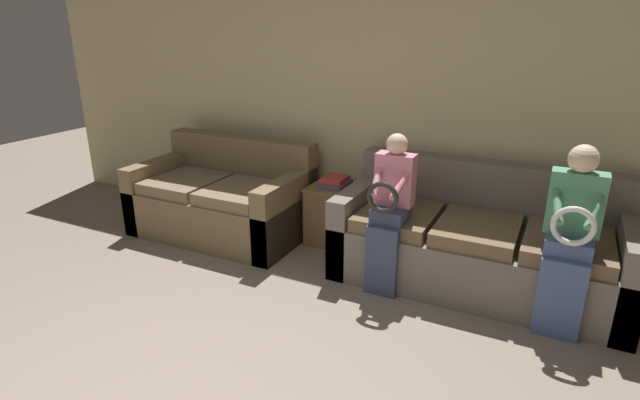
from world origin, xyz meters
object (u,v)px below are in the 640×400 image
couch_main (478,244)px  couch_side (223,201)px  book_stack (335,182)px  child_right_seated (571,234)px  side_shelf (336,212)px  child_left_seated (390,208)px

couch_main → couch_side: couch_main is taller
couch_side → book_stack: size_ratio=5.26×
couch_side → child_right_seated: size_ratio=1.31×
couch_side → side_shelf: size_ratio=2.98×
child_right_seated → book_stack: size_ratio=4.03×
couch_main → book_stack: 1.38m
child_left_seated → book_stack: bearing=140.3°
child_left_seated → couch_main: bearing=33.7°
child_right_seated → book_stack: child_right_seated is taller
couch_main → child_left_seated: 0.80m
couch_main → couch_side: bearing=-178.1°
couch_side → book_stack: bearing=14.9°
child_right_seated → couch_main: bearing=146.6°
couch_main → book_stack: bearing=171.4°
child_left_seated → book_stack: (-0.73, 0.61, -0.07)m
side_shelf → book_stack: book_stack is taller
couch_main → side_shelf: 1.36m
child_left_seated → side_shelf: size_ratio=2.20×
couch_side → side_shelf: couch_side is taller
couch_side → side_shelf: bearing=15.6°
couch_side → child_right_seated: bearing=-6.1°
couch_main → child_left_seated: child_left_seated is taller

